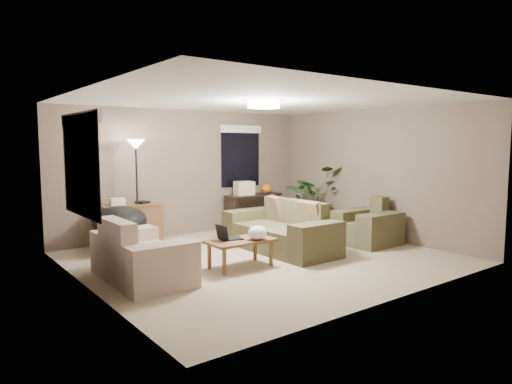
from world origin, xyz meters
TOP-DOWN VIEW (x-y plane):
  - room_shell at (0.00, 0.00)m, footprint 5.50×5.50m
  - main_sofa at (0.59, 0.26)m, footprint 0.95×2.20m
  - throw_pillows at (0.85, 0.26)m, footprint 0.36×1.38m
  - loveseat at (-2.07, 0.04)m, footprint 0.90×1.60m
  - armchair at (2.16, -0.32)m, footprint 0.95×1.00m
  - coffee_table at (-0.63, -0.26)m, footprint 1.00×0.55m
  - laptop at (-0.80, -0.16)m, footprint 0.40×0.32m
  - plastic_bag at (-0.43, -0.41)m, footprint 0.31×0.29m
  - desk at (-1.33, 2.19)m, footprint 1.10×0.50m
  - desk_papers at (-1.49, 2.18)m, footprint 0.70×0.29m
  - console_table at (1.41, 2.16)m, footprint 1.30×0.40m
  - pumpkin at (1.76, 2.16)m, footprint 0.30×0.30m
  - cardboard_box at (1.16, 2.16)m, footprint 0.43×0.35m
  - papasan_chair at (-1.74, 1.68)m, footprint 0.91×0.91m
  - floor_lamp at (-1.27, 2.04)m, footprint 0.32×0.32m
  - ceiling_fixture at (0.00, 0.00)m, footprint 0.50×0.50m
  - houseplant at (2.35, 1.32)m, footprint 1.23×1.37m
  - cat_scratching_post at (2.36, -0.24)m, footprint 0.32×0.32m
  - window_left at (-2.73, 0.30)m, footprint 0.05×1.56m
  - window_back at (1.30, 2.48)m, footprint 1.06×0.05m

SIDE VIEW (x-z plane):
  - cat_scratching_post at x=2.36m, z-range -0.04..0.46m
  - main_sofa at x=0.59m, z-range -0.13..0.72m
  - loveseat at x=-2.07m, z-range -0.13..0.72m
  - armchair at x=2.16m, z-range -0.13..0.72m
  - coffee_table at x=-0.63m, z-range 0.15..0.57m
  - desk at x=-1.33m, z-range 0.00..0.75m
  - console_table at x=1.41m, z-range 0.06..0.81m
  - papasan_chair at x=-1.74m, z-range 0.07..0.86m
  - laptop at x=-0.80m, z-range 0.36..0.60m
  - plastic_bag at x=-0.43m, z-range 0.42..0.63m
  - houseplant at x=2.35m, z-range 0.00..1.07m
  - throw_pillows at x=0.85m, z-range 0.42..0.88m
  - desk_papers at x=-1.49m, z-range 0.74..0.86m
  - pumpkin at x=1.76m, z-range 0.75..0.95m
  - cardboard_box at x=1.16m, z-range 0.75..1.04m
  - room_shell at x=0.00m, z-range -1.50..4.00m
  - floor_lamp at x=-1.27m, z-range 0.64..2.55m
  - window_left at x=-2.73m, z-range 1.12..2.45m
  - window_back at x=1.30m, z-range 1.12..2.45m
  - ceiling_fixture at x=0.00m, z-range 2.39..2.49m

